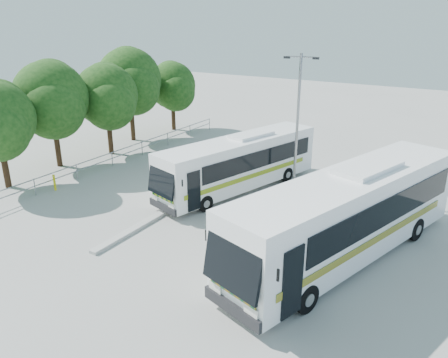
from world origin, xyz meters
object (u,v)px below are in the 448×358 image
Objects in this scene: tree_far_e at (173,86)px; coach_main at (239,162)px; tree_far_c at (107,96)px; tree_far_d at (130,80)px; tree_far_b at (52,98)px; coach_adjacent at (349,214)px; lamppost at (298,118)px; bollard at (54,183)px.

coach_main is (11.98, -9.55, -2.23)m from tree_far_e.
tree_far_d is (-1.19, 3.70, 0.56)m from tree_far_c.
tree_far_b is 0.95× the size of tree_far_d.
tree_far_b is 0.63× the size of coach_main.
coach_main is at bearing 11.64° from tree_far_b.
coach_adjacent is (19.90, -1.83, -2.59)m from tree_far_b.
tree_far_d is at bearing 107.83° from tree_far_c.
lamppost is (15.37, -3.35, -0.58)m from tree_far_d.
lamppost is at bearing 1.40° from tree_far_c.
lamppost is at bearing -12.31° from tree_far_d.
tree_far_e reaches higher than coach_main.
coach_adjacent is at bearing 4.41° from bollard.
tree_far_b is 6.12m from bollard.
lamppost reaches higher than tree_far_b.
tree_far_c is 1.10× the size of tree_far_e.
tree_far_b is 0.53× the size of coach_adjacent.
lamppost reaches higher than tree_far_d.
tree_far_b is at bearing -91.83° from tree_far_e.
lamppost reaches higher than coach_adjacent.
tree_far_e is (0.68, 4.50, -0.93)m from tree_far_d.
coach_adjacent is (20.19, -9.43, -2.84)m from tree_far_d.
coach_adjacent is at bearing -35.53° from tree_far_e.
tree_far_e is 15.86m from bollard.
lamppost reaches higher than coach_main.
bollard is at bearing -79.10° from tree_far_e.
coach_adjacent is 1.72× the size of lamppost.
tree_far_e is 0.53× the size of coach_main.
tree_far_d is at bearing 108.64° from bollard.
tree_far_c is 0.58× the size of coach_main.
tree_far_e is at bearing 81.37° from tree_far_d.
lamppost reaches higher than tree_far_e.
lamppost is (14.68, -7.85, 0.35)m from tree_far_e.
tree_far_b reaches higher than tree_far_c.
coach_main is 10.74m from bollard.
tree_far_c is (0.89, 3.90, -0.31)m from tree_far_b.
tree_far_d is 0.96× the size of lamppost.
tree_far_c is 19.98m from coach_adjacent.
coach_main is (11.48, -1.35, -2.60)m from tree_far_c.
tree_far_c is 3.93m from tree_far_d.
coach_adjacent is 13.91× the size of bollard.
lamppost is 14.37m from bollard.
coach_main is 4.10m from lamppost.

